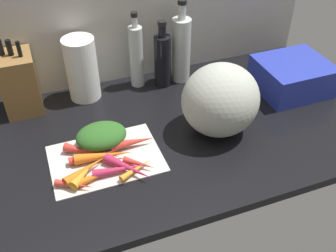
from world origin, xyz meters
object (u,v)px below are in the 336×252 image
carrot_3 (120,169)px  carrot_1 (137,169)px  carrot_0 (75,185)px  bottle_1 (162,59)px  carrot_4 (104,156)px  bottle_0 (136,56)px  winter_squash (220,100)px  dish_rack (292,76)px  carrot_10 (128,168)px  carrot_11 (100,174)px  knife_block (19,83)px  carrot_9 (100,152)px  bottle_2 (181,49)px  paper_towel_roll (82,69)px  carrot_5 (133,142)px  carrot_8 (93,156)px  carrot_12 (81,150)px  carrot_6 (139,164)px  carrot_7 (85,170)px  cutting_board (106,158)px  carrot_2 (83,175)px

carrot_3 → carrot_1: bearing=-14.6°
carrot_0 → bottle_1: size_ratio=0.43×
carrot_4 → bottle_0: bottle_0 is taller
bottle_0 → bottle_1: 10.09cm
winter_squash → dish_rack: winter_squash is taller
carrot_10 → carrot_11: (-8.50, 0.58, -0.43)cm
carrot_0 → knife_block: size_ratio=0.43×
carrot_0 → carrot_9: bearing=47.8°
carrot_9 → winter_squash: 42.33cm
carrot_9 → bottle_2: bearing=39.6°
carrot_11 → bottle_2: (43.64, 43.88, 11.76)cm
carrot_0 → knife_block: (-9.88, 46.48, 9.27)cm
paper_towel_roll → dish_rack: size_ratio=0.92×
carrot_5 → paper_towel_roll: size_ratio=0.61×
bottle_1 → carrot_1: bearing=-119.0°
carrot_8 → carrot_3: bearing=-54.2°
paper_towel_roll → dish_rack: 80.10cm
carrot_12 → carrot_4: bearing=-40.0°
carrot_11 → dish_rack: bearing=14.9°
carrot_0 → carrot_8: (7.65, 10.00, 0.18)cm
carrot_5 → knife_block: bearing=131.3°
paper_towel_roll → bottle_1: 30.74cm
knife_block → dish_rack: knife_block is taller
knife_block → carrot_12: bearing=-66.3°
carrot_5 → carrot_6: 9.73cm
carrot_7 → bottle_0: 53.33cm
cutting_board → bottle_1: size_ratio=1.28×
carrot_8 → winter_squash: size_ratio=0.59×
carrot_5 → dish_rack: dish_rack is taller
carrot_4 → carrot_6: bearing=-35.4°
carrot_2 → carrot_10: same height
carrot_6 → carrot_8: carrot_8 is taller
carrot_0 → carrot_4: 13.61cm
carrot_8 → bottle_2: size_ratio=0.46×
carrot_2 → carrot_5: carrot_5 is taller
carrot_8 → dish_rack: dish_rack is taller
carrot_0 → carrot_2: 4.03cm
cutting_board → carrot_0: size_ratio=2.97×
carrot_4 → carrot_11: bearing=-112.4°
carrot_2 → carrot_12: (1.58, 10.91, -0.05)cm
bottle_0 → bottle_2: (17.61, -2.22, 0.84)cm
carrot_6 → bottle_2: bearing=54.3°
carrot_9 → bottle_2: (41.37, 34.23, 11.79)cm
carrot_6 → carrot_12: carrot_12 is taller
carrot_4 → knife_block: bearing=118.4°
carrot_3 → carrot_11: bearing=176.9°
carrot_8 → bottle_1: size_ratio=0.57×
carrot_1 → paper_towel_roll: size_ratio=0.50×
carrot_2 → knife_block: bearing=106.4°
cutting_board → carrot_0: (-11.34, -9.37, 1.47)cm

